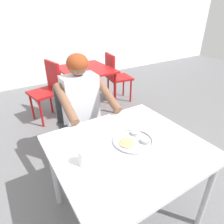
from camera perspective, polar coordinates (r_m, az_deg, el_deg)
ground_plane at (r=1.98m, az=3.52°, el=-26.76°), size 12.00×12.00×0.05m
back_wall at (r=4.66m, az=-26.65°, el=27.00°), size 12.00×0.12×3.40m
table_foreground at (r=1.45m, az=4.57°, el=-12.04°), size 1.03×0.93×0.73m
thali_tray at (r=1.44m, az=6.22°, el=-8.13°), size 0.30×0.30×0.03m
drinking_cup at (r=1.24m, az=-8.02°, el=-12.71°), size 0.08×0.08×0.10m
chair_foreground at (r=2.23m, az=-9.93°, el=-1.77°), size 0.44×0.43×0.86m
diner_foreground at (r=1.94m, az=-8.05°, el=1.39°), size 0.50×0.56×1.23m
table_background_red at (r=3.26m, az=-7.51°, el=10.83°), size 0.76×0.85×0.73m
chair_red_left at (r=3.14m, az=-18.02°, el=6.83°), size 0.47×0.47×0.89m
chair_red_right at (r=3.61m, az=1.01°, el=10.77°), size 0.47×0.45×0.88m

